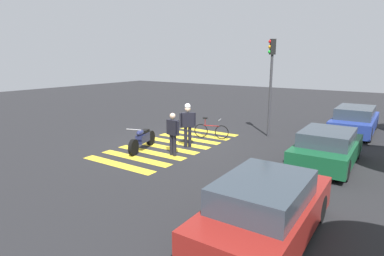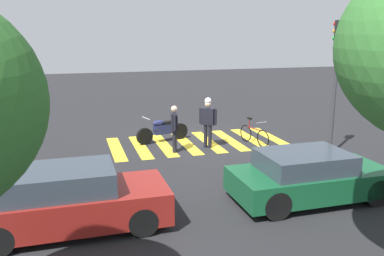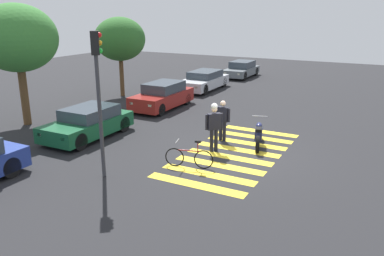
% 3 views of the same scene
% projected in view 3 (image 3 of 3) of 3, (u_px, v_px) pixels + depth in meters
% --- Properties ---
extents(ground_plane, '(60.00, 60.00, 0.00)m').
position_uv_depth(ground_plane, '(234.00, 153.00, 14.74)').
color(ground_plane, '#232326').
extents(police_motorcycle, '(2.18, 0.89, 1.04)m').
position_uv_depth(police_motorcycle, '(259.00, 135.00, 15.45)').
color(police_motorcycle, black).
rests_on(police_motorcycle, ground_plane).
extents(leaning_bicycle, '(0.57, 1.64, 0.99)m').
position_uv_depth(leaning_bicycle, '(189.00, 157.00, 13.30)').
color(leaning_bicycle, black).
rests_on(leaning_bicycle, ground_plane).
extents(officer_on_foot, '(0.28, 0.67, 1.69)m').
position_uv_depth(officer_on_foot, '(223.00, 118.00, 15.90)').
color(officer_on_foot, black).
rests_on(officer_on_foot, ground_plane).
extents(officer_by_motorcycle, '(0.54, 0.50, 1.89)m').
position_uv_depth(officer_by_motorcycle, '(214.00, 123.00, 14.63)').
color(officer_by_motorcycle, black).
rests_on(officer_by_motorcycle, ground_plane).
extents(crosswalk_stripes, '(6.75, 3.31, 0.01)m').
position_uv_depth(crosswalk_stripes, '(234.00, 153.00, 14.74)').
color(crosswalk_stripes, yellow).
rests_on(crosswalk_stripes, ground_plane).
extents(car_green_compact, '(4.04, 1.86, 1.29)m').
position_uv_depth(car_green_compact, '(88.00, 123.00, 16.44)').
color(car_green_compact, black).
rests_on(car_green_compact, ground_plane).
extents(car_maroon_wagon, '(4.16, 1.77, 1.41)m').
position_uv_depth(car_maroon_wagon, '(163.00, 96.00, 21.38)').
color(car_maroon_wagon, black).
rests_on(car_maroon_wagon, ground_plane).
extents(car_silver_sedan, '(4.53, 1.86, 1.26)m').
position_uv_depth(car_silver_sedan, '(204.00, 81.00, 26.41)').
color(car_silver_sedan, black).
rests_on(car_silver_sedan, ground_plane).
extents(car_grey_coupe, '(4.06, 1.76, 1.27)m').
position_uv_depth(car_grey_coupe, '(242.00, 69.00, 31.44)').
color(car_grey_coupe, black).
rests_on(car_grey_coupe, ground_plane).
extents(traffic_light_pole, '(0.34, 0.35, 4.60)m').
position_uv_depth(traffic_light_pole, '(98.00, 83.00, 11.83)').
color(traffic_light_pole, '#38383D').
rests_on(traffic_light_pole, ground_plane).
extents(street_tree_mid, '(3.56, 3.56, 5.51)m').
position_uv_depth(street_tree_mid, '(17.00, 39.00, 17.39)').
color(street_tree_mid, brown).
rests_on(street_tree_mid, ground_plane).
extents(street_tree_far, '(3.09, 3.09, 4.82)m').
position_uv_depth(street_tree_far, '(120.00, 39.00, 23.69)').
color(street_tree_far, brown).
rests_on(street_tree_far, ground_plane).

